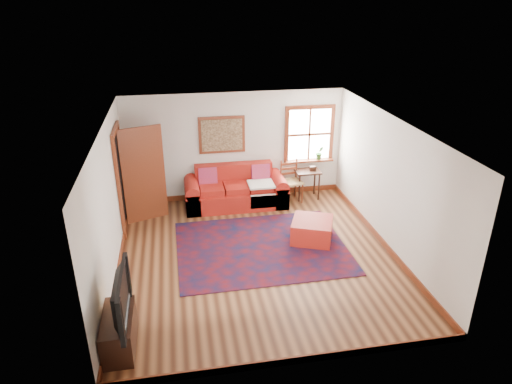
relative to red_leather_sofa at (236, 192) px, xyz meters
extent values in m
plane|color=#472313|center=(0.07, -2.30, -0.30)|extent=(5.50, 5.50, 0.00)
cube|color=silver|center=(0.07, 0.45, 0.95)|extent=(5.00, 0.04, 2.50)
cube|color=silver|center=(0.07, -5.05, 0.95)|extent=(5.00, 0.04, 2.50)
cube|color=silver|center=(-2.43, -2.30, 0.95)|extent=(0.04, 5.50, 2.50)
cube|color=silver|center=(2.57, -2.30, 0.95)|extent=(0.04, 5.50, 2.50)
cube|color=white|center=(0.07, -2.30, 2.20)|extent=(5.00, 5.50, 0.04)
cube|color=maroon|center=(0.07, 0.43, -0.24)|extent=(5.00, 0.03, 0.12)
cube|color=maroon|center=(-2.42, -2.30, -0.24)|extent=(0.03, 5.50, 0.12)
cube|color=maroon|center=(2.55, -2.30, -0.24)|extent=(0.03, 5.50, 0.12)
cube|color=white|center=(1.82, 0.43, 1.15)|extent=(1.00, 0.02, 1.20)
cube|color=maroon|center=(1.82, 0.42, 1.80)|extent=(1.18, 0.06, 0.09)
cube|color=maroon|center=(1.82, 0.42, 0.51)|extent=(1.18, 0.06, 0.09)
cube|color=maroon|center=(1.27, 0.42, 1.15)|extent=(0.09, 0.06, 1.20)
cube|color=maroon|center=(2.36, 0.42, 1.15)|extent=(0.09, 0.06, 1.20)
cube|color=maroon|center=(1.82, 0.42, 1.15)|extent=(1.00, 0.04, 0.05)
cube|color=maroon|center=(1.82, 0.35, 0.53)|extent=(1.15, 0.20, 0.04)
imported|color=#296623|center=(2.07, 0.33, 0.72)|extent=(0.18, 0.15, 0.33)
cube|color=black|center=(-2.42, -0.70, 0.73)|extent=(0.02, 0.90, 2.05)
cube|color=maroon|center=(-2.39, -1.20, 0.73)|extent=(0.06, 0.09, 2.05)
cube|color=maroon|center=(-2.39, -0.21, 0.73)|extent=(0.06, 0.09, 2.05)
cube|color=maroon|center=(-2.39, -0.70, 1.80)|extent=(0.06, 1.08, 0.09)
cube|color=maroon|center=(-1.97, -0.41, 0.73)|extent=(0.86, 0.35, 2.05)
cube|color=silver|center=(-1.97, -0.41, 0.83)|extent=(0.56, 0.22, 1.33)
cube|color=maroon|center=(-0.23, 0.42, 1.25)|extent=(1.05, 0.04, 0.85)
cube|color=tan|center=(-0.23, 0.39, 1.25)|extent=(0.92, 0.03, 0.72)
cube|color=#560C12|center=(0.21, -2.03, -0.29)|extent=(3.23, 2.59, 0.02)
cube|color=#AE1F16|center=(0.00, -0.06, -0.10)|extent=(2.29, 0.95, 0.40)
cube|color=#AE1F16|center=(0.00, 0.29, 0.35)|extent=(1.78, 0.26, 0.50)
cube|color=#AE1F16|center=(-0.99, -0.06, -0.05)|extent=(0.32, 0.95, 0.50)
cube|color=#AE1F16|center=(0.98, -0.06, -0.05)|extent=(0.32, 0.95, 0.50)
cube|color=red|center=(-0.61, 0.12, 0.38)|extent=(0.42, 0.20, 0.43)
cube|color=red|center=(0.60, 0.12, 0.38)|extent=(0.42, 0.20, 0.43)
cube|color=silver|center=(0.55, -0.24, 0.26)|extent=(0.58, 0.52, 0.04)
cube|color=#AE1F16|center=(1.25, -1.92, -0.08)|extent=(0.99, 0.99, 0.43)
cube|color=black|center=(1.71, 0.06, 0.37)|extent=(0.57, 0.43, 0.04)
cylinder|color=black|center=(1.48, -0.12, 0.03)|extent=(0.04, 0.04, 0.65)
cylinder|color=black|center=(1.95, -0.12, 0.03)|extent=(0.04, 0.04, 0.65)
cylinder|color=black|center=(1.48, 0.23, 0.03)|extent=(0.04, 0.04, 0.65)
cylinder|color=black|center=(1.95, 0.23, 0.03)|extent=(0.04, 0.04, 0.65)
cube|color=tan|center=(1.30, -0.06, 0.19)|extent=(0.52, 0.50, 0.04)
cylinder|color=maroon|center=(1.14, -0.28, -0.07)|extent=(0.04, 0.04, 0.46)
cylinder|color=maroon|center=(1.52, -0.22, -0.07)|extent=(0.04, 0.04, 0.46)
cylinder|color=maroon|center=(1.08, 0.09, 0.19)|extent=(0.04, 0.04, 0.97)
cylinder|color=maroon|center=(1.46, 0.15, 0.19)|extent=(0.04, 0.04, 0.97)
cube|color=maroon|center=(1.27, 0.12, 0.45)|extent=(0.39, 0.09, 0.29)
cube|color=black|center=(-2.21, -4.29, -0.04)|extent=(0.42, 0.92, 0.51)
imported|color=black|center=(-2.19, -4.33, 0.55)|extent=(0.15, 1.16, 0.67)
cylinder|color=silver|center=(-2.16, -3.87, 0.30)|extent=(0.12, 0.12, 0.18)
cylinder|color=#FFA53F|center=(-2.16, -3.87, 0.27)|extent=(0.07, 0.07, 0.12)
camera|label=1|loc=(-1.24, -9.48, 4.23)|focal=32.00mm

